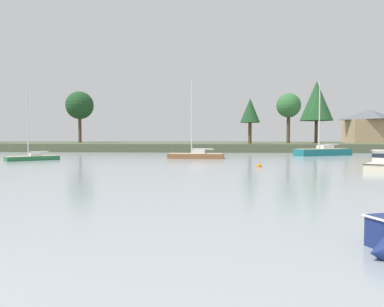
{
  "coord_description": "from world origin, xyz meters",
  "views": [
    {
      "loc": [
        6.64,
        -4.78,
        2.87
      ],
      "look_at": [
        4.37,
        26.79,
        1.52
      ],
      "focal_mm": 34.7,
      "sensor_mm": 36.0,
      "label": 1
    }
  ],
  "objects_px": {
    "sailboat_teal": "(323,154)",
    "sailboat_green": "(33,159)",
    "sailboat_wood": "(196,157)",
    "mooring_buoy_orange": "(259,166)"
  },
  "relations": [
    {
      "from": "sailboat_teal",
      "to": "sailboat_green",
      "type": "xyz_separation_m",
      "value": [
        -40.3,
        -15.41,
        -0.08
      ]
    },
    {
      "from": "sailboat_green",
      "to": "sailboat_wood",
      "type": "relative_size",
      "value": 0.85
    },
    {
      "from": "sailboat_green",
      "to": "mooring_buoy_orange",
      "type": "xyz_separation_m",
      "value": [
        27.54,
        -8.81,
        -0.1
      ]
    },
    {
      "from": "sailboat_green",
      "to": "sailboat_wood",
      "type": "xyz_separation_m",
      "value": [
        20.48,
        5.61,
        0.03
      ]
    },
    {
      "from": "sailboat_teal",
      "to": "sailboat_wood",
      "type": "relative_size",
      "value": 1.1
    },
    {
      "from": "sailboat_teal",
      "to": "mooring_buoy_orange",
      "type": "bearing_deg",
      "value": -117.77
    },
    {
      "from": "sailboat_teal",
      "to": "sailboat_green",
      "type": "relative_size",
      "value": 1.31
    },
    {
      "from": "mooring_buoy_orange",
      "to": "sailboat_teal",
      "type": "bearing_deg",
      "value": 62.23
    },
    {
      "from": "sailboat_wood",
      "to": "mooring_buoy_orange",
      "type": "height_order",
      "value": "sailboat_wood"
    },
    {
      "from": "sailboat_wood",
      "to": "sailboat_green",
      "type": "bearing_deg",
      "value": -164.69
    }
  ]
}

